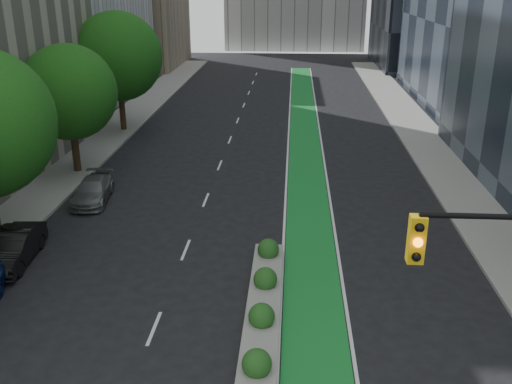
# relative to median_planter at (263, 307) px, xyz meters

# --- Properties ---
(sidewalk_left) EXTENTS (3.60, 90.00, 0.15)m
(sidewalk_left) POSITION_rel_median_planter_xyz_m (-13.00, 17.96, -0.30)
(sidewalk_left) COLOR gray
(sidewalk_left) RESTS_ON ground
(sidewalk_right) EXTENTS (3.60, 90.00, 0.15)m
(sidewalk_right) POSITION_rel_median_planter_xyz_m (10.60, 17.96, -0.30)
(sidewalk_right) COLOR gray
(sidewalk_right) RESTS_ON ground
(bike_lane_paint) EXTENTS (2.20, 70.00, 0.01)m
(bike_lane_paint) POSITION_rel_median_planter_xyz_m (1.80, 22.96, -0.37)
(bike_lane_paint) COLOR #17832F
(bike_lane_paint) RESTS_ON ground
(tree_midfar) EXTENTS (5.60, 5.60, 7.76)m
(tree_midfar) POSITION_rel_median_planter_xyz_m (-12.20, 14.96, 4.57)
(tree_midfar) COLOR black
(tree_midfar) RESTS_ON ground
(tree_far) EXTENTS (6.60, 6.60, 9.00)m
(tree_far) POSITION_rel_median_planter_xyz_m (-12.20, 24.96, 5.32)
(tree_far) COLOR black
(tree_far) RESTS_ON ground
(median_planter) EXTENTS (1.20, 10.26, 1.10)m
(median_planter) POSITION_rel_median_planter_xyz_m (0.00, 0.00, 0.00)
(median_planter) COLOR gray
(median_planter) RESTS_ON ground
(parked_car_left_mid) EXTENTS (1.80, 4.32, 1.39)m
(parked_car_left_mid) POSITION_rel_median_planter_xyz_m (-10.65, 3.32, 0.32)
(parked_car_left_mid) COLOR black
(parked_car_left_mid) RESTS_ON ground
(parked_car_left_far) EXTENTS (2.17, 4.37, 1.22)m
(parked_car_left_far) POSITION_rel_median_planter_xyz_m (-9.68, 10.42, 0.24)
(parked_car_left_far) COLOR slate
(parked_car_left_far) RESTS_ON ground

